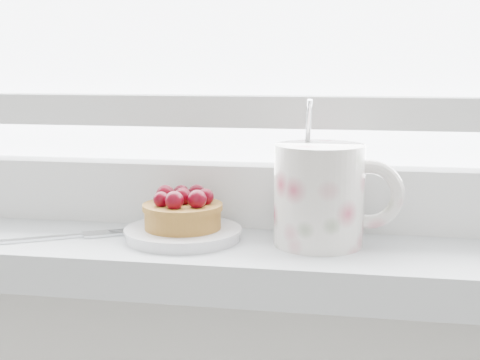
% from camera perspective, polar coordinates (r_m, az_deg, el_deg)
% --- Properties ---
extents(saucer, '(0.12, 0.12, 0.01)m').
position_cam_1_polar(saucer, '(0.71, -4.88, -4.58)').
color(saucer, white).
rests_on(saucer, windowsill).
extents(raspberry_tart, '(0.08, 0.08, 0.04)m').
position_cam_1_polar(raspberry_tart, '(0.70, -4.90, -2.63)').
color(raspberry_tart, brown).
rests_on(raspberry_tart, saucer).
extents(floral_mug, '(0.13, 0.09, 0.15)m').
position_cam_1_polar(floral_mug, '(0.68, 7.05, -1.10)').
color(floral_mug, silver).
rests_on(floral_mug, windowsill).
extents(fork, '(0.17, 0.11, 0.00)m').
position_cam_1_polar(fork, '(0.73, -15.94, -4.78)').
color(fork, silver).
rests_on(fork, windowsill).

